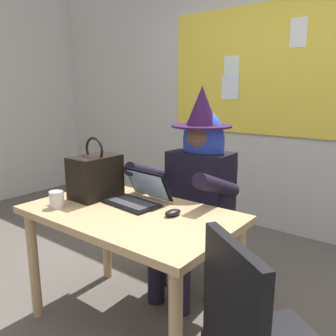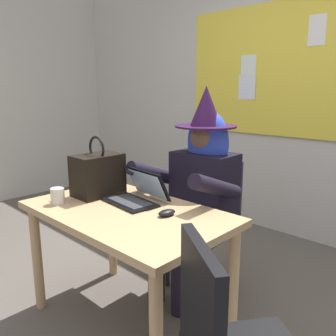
{
  "view_description": "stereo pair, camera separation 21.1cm",
  "coord_description": "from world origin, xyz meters",
  "px_view_note": "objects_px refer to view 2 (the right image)",
  "views": [
    {
      "loc": [
        1.16,
        -1.33,
        1.37
      ],
      "look_at": [
        -0.1,
        0.29,
        0.91
      ],
      "focal_mm": 37.16,
      "sensor_mm": 36.0,
      "label": 1
    },
    {
      "loc": [
        1.32,
        -1.19,
        1.37
      ],
      "look_at": [
        -0.1,
        0.29,
        0.91
      ],
      "focal_mm": 37.16,
      "sensor_mm": 36.0,
      "label": 2
    }
  ],
  "objects_px": {
    "desk_main": "(127,227)",
    "computer_mouse": "(167,213)",
    "person_costumed": "(199,181)",
    "laptop": "(137,195)",
    "handbag": "(98,174)",
    "coffee_mug": "(58,196)",
    "chair_at_desk": "(208,216)"
  },
  "relations": [
    {
      "from": "desk_main",
      "to": "computer_mouse",
      "type": "distance_m",
      "value": 0.27
    },
    {
      "from": "person_costumed",
      "to": "laptop",
      "type": "height_order",
      "value": "person_costumed"
    },
    {
      "from": "desk_main",
      "to": "handbag",
      "type": "xyz_separation_m",
      "value": [
        -0.35,
        0.06,
        0.24
      ]
    },
    {
      "from": "person_costumed",
      "to": "handbag",
      "type": "distance_m",
      "value": 0.66
    },
    {
      "from": "handbag",
      "to": "coffee_mug",
      "type": "bearing_deg",
      "value": -93.82
    },
    {
      "from": "laptop",
      "to": "computer_mouse",
      "type": "relative_size",
      "value": 3.43
    },
    {
      "from": "desk_main",
      "to": "person_costumed",
      "type": "relative_size",
      "value": 0.85
    },
    {
      "from": "laptop",
      "to": "handbag",
      "type": "relative_size",
      "value": 0.94
    },
    {
      "from": "desk_main",
      "to": "computer_mouse",
      "type": "height_order",
      "value": "computer_mouse"
    },
    {
      "from": "desk_main",
      "to": "person_costumed",
      "type": "bearing_deg",
      "value": 85.72
    },
    {
      "from": "chair_at_desk",
      "to": "coffee_mug",
      "type": "height_order",
      "value": "chair_at_desk"
    },
    {
      "from": "chair_at_desk",
      "to": "laptop",
      "type": "height_order",
      "value": "laptop"
    },
    {
      "from": "computer_mouse",
      "to": "handbag",
      "type": "distance_m",
      "value": 0.6
    },
    {
      "from": "chair_at_desk",
      "to": "handbag",
      "type": "relative_size",
      "value": 2.36
    },
    {
      "from": "person_costumed",
      "to": "computer_mouse",
      "type": "relative_size",
      "value": 13.45
    },
    {
      "from": "laptop",
      "to": "computer_mouse",
      "type": "bearing_deg",
      "value": -4.12
    },
    {
      "from": "handbag",
      "to": "chair_at_desk",
      "type": "bearing_deg",
      "value": 59.14
    },
    {
      "from": "chair_at_desk",
      "to": "computer_mouse",
      "type": "xyz_separation_m",
      "value": [
        0.19,
        -0.63,
        0.24
      ]
    },
    {
      "from": "laptop",
      "to": "coffee_mug",
      "type": "bearing_deg",
      "value": -126.2
    },
    {
      "from": "laptop",
      "to": "handbag",
      "type": "bearing_deg",
      "value": -160.47
    },
    {
      "from": "computer_mouse",
      "to": "desk_main",
      "type": "bearing_deg",
      "value": -152.0
    },
    {
      "from": "computer_mouse",
      "to": "chair_at_desk",
      "type": "bearing_deg",
      "value": 114.84
    },
    {
      "from": "desk_main",
      "to": "coffee_mug",
      "type": "height_order",
      "value": "coffee_mug"
    },
    {
      "from": "person_costumed",
      "to": "chair_at_desk",
      "type": "bearing_deg",
      "value": -179.12
    },
    {
      "from": "desk_main",
      "to": "coffee_mug",
      "type": "distance_m",
      "value": 0.45
    },
    {
      "from": "laptop",
      "to": "computer_mouse",
      "type": "xyz_separation_m",
      "value": [
        0.3,
        -0.05,
        -0.03
      ]
    },
    {
      "from": "computer_mouse",
      "to": "handbag",
      "type": "bearing_deg",
      "value": -170.06
    },
    {
      "from": "desk_main",
      "to": "handbag",
      "type": "relative_size",
      "value": 3.14
    },
    {
      "from": "chair_at_desk",
      "to": "coffee_mug",
      "type": "bearing_deg",
      "value": -26.85
    },
    {
      "from": "chair_at_desk",
      "to": "handbag",
      "type": "distance_m",
      "value": 0.84
    },
    {
      "from": "computer_mouse",
      "to": "laptop",
      "type": "bearing_deg",
      "value": 178.13
    },
    {
      "from": "chair_at_desk",
      "to": "person_costumed",
      "type": "xyz_separation_m",
      "value": [
        0.01,
        -0.12,
        0.28
      ]
    }
  ]
}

